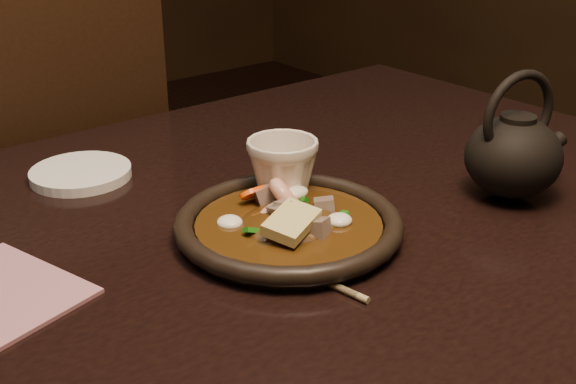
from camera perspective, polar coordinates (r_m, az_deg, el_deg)
table at (r=0.79m, az=-10.77°, el=-11.16°), size 1.60×0.90×0.75m
chair at (r=1.40m, az=-19.94°, el=-1.90°), size 0.49×0.49×1.00m
plate at (r=0.80m, az=0.05°, el=-2.65°), size 0.26×0.26×0.03m
stirfry at (r=0.80m, az=0.07°, el=-2.26°), size 0.13×0.14×0.06m
saucer_right at (r=0.99m, az=-16.05°, el=1.43°), size 0.13×0.13×0.01m
tea_cup at (r=0.87m, az=-0.44°, el=1.82°), size 0.09×0.09×0.09m
chopsticks at (r=0.76m, az=-1.39°, el=-5.17°), size 0.05×0.25×0.01m
teapot at (r=0.92m, az=17.43°, el=3.02°), size 0.14×0.12×0.16m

